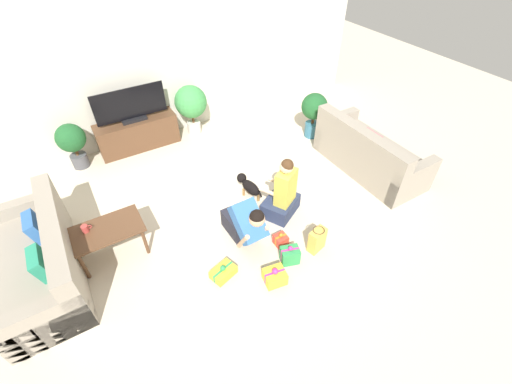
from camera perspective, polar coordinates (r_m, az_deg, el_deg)
name	(u,v)px	position (r m, az deg, el deg)	size (l,w,h in m)	color
ground_plane	(232,212)	(5.06, -4.07, -3.35)	(16.00, 16.00, 0.00)	beige
wall_back	(156,65)	(6.47, -16.30, 19.69)	(8.40, 0.06, 2.60)	beige
sofa_left	(42,262)	(4.80, -32.14, -9.84)	(0.84, 1.88, 0.85)	gray
sofa_right	(368,154)	(5.94, 18.21, 6.01)	(0.84, 1.88, 0.85)	gray
coffee_table	(107,233)	(4.60, -23.57, -6.22)	(0.86, 0.52, 0.48)	brown
tv_console	(138,134)	(6.55, -19.07, 9.16)	(1.39, 0.41, 0.55)	brown
tv	(131,107)	(6.30, -20.15, 13.19)	(1.20, 0.20, 0.58)	black
potted_plant_back_right	(191,104)	(6.57, -10.79, 14.28)	(0.59, 0.59, 0.94)	beige
potted_plant_back_left	(72,141)	(6.34, -28.33, 7.45)	(0.46, 0.46, 0.79)	#4C4C51
potted_plant_corner_right	(314,110)	(6.48, 9.65, 13.32)	(0.47, 0.47, 0.85)	#336B84
person_kneeling	(245,222)	(4.43, -1.85, -5.09)	(0.35, 0.82, 0.80)	#23232D
person_sitting	(283,195)	(4.82, 4.47, -0.48)	(0.65, 0.62, 0.97)	#283351
dog	(249,185)	(5.16, -1.26, 1.09)	(0.21, 0.58, 0.33)	black
gift_box_a	(281,240)	(4.60, 4.12, -7.93)	(0.17, 0.16, 0.20)	red
gift_box_b	(275,276)	(4.23, 3.15, -13.86)	(0.29, 0.26, 0.23)	yellow
gift_box_c	(223,272)	(4.31, -5.47, -13.14)	(0.35, 0.28, 0.18)	yellow
gift_box_d	(290,255)	(4.40, 5.66, -10.42)	(0.27, 0.23, 0.28)	#2D934C
gift_bag_a	(317,240)	(4.53, 10.14, -7.84)	(0.26, 0.18, 0.37)	#E5B74C
mug	(85,229)	(4.60, -26.57, -5.48)	(0.12, 0.08, 0.09)	#B23D38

